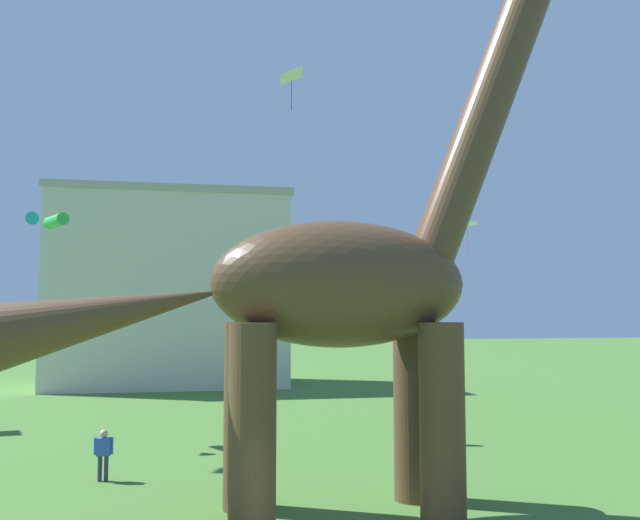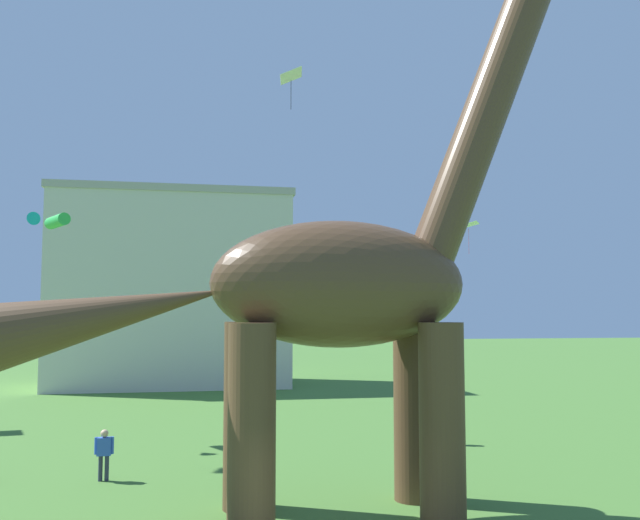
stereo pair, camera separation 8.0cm
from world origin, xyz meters
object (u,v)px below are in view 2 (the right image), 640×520
person_near_flyer (104,450)px  kite_mid_center (52,221)px  dinosaur_sculpture (337,284)px  kite_far_right (468,225)px  person_far_spectator (448,421)px  kite_near_low (291,76)px

person_near_flyer → kite_mid_center: kite_mid_center is taller
dinosaur_sculpture → kite_far_right: size_ratio=10.24×
person_near_flyer → kite_far_right: 20.31m
dinosaur_sculpture → kite_mid_center: size_ratio=8.52×
person_near_flyer → person_far_spectator: person_near_flyer is taller
person_far_spectator → kite_far_right: (3.52, 5.92, 8.50)m
person_near_flyer → kite_near_low: (4.76, -6.45, 9.62)m
dinosaur_sculpture → person_far_spectator: size_ratio=10.74×
person_far_spectator → kite_far_right: kite_far_right is taller
dinosaur_sculpture → person_near_flyer: 9.20m
person_far_spectator → kite_near_low: kite_near_low is taller
dinosaur_sculpture → person_far_spectator: 11.42m
kite_mid_center → person_far_spectator: bearing=-14.0°
kite_near_low → kite_far_right: size_ratio=0.59×
person_near_flyer → kite_near_low: kite_near_low is taller
kite_near_low → person_near_flyer: bearing=126.4°
person_near_flyer → kite_far_right: kite_far_right is taller
kite_near_low → kite_far_right: bearing=55.1°
person_near_flyer → kite_mid_center: size_ratio=0.81×
kite_near_low → kite_mid_center: 16.04m
dinosaur_sculpture → person_far_spectator: dinosaur_sculpture is taller
kite_far_right → person_near_flyer: bearing=-149.2°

